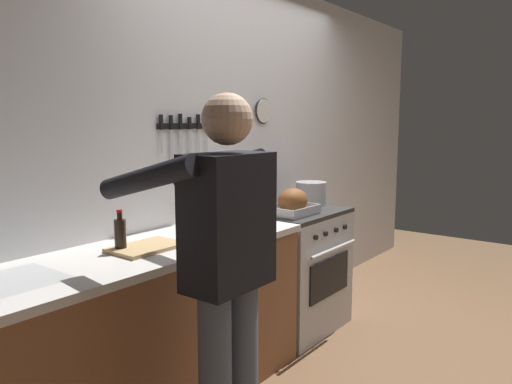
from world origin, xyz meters
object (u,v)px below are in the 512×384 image
at_px(cutting_board, 146,247).
at_px(bottle_hot_sauce, 232,210).
at_px(stove, 293,269).
at_px(stock_pot, 311,193).
at_px(bottle_soy_sauce, 120,234).
at_px(bottle_cooking_oil, 197,208).
at_px(roasting_pan, 293,203).
at_px(bottle_olive_oil, 210,206).
at_px(person_cook, 225,264).

relative_size(cutting_board, bottle_hot_sauce, 2.14).
relative_size(stove, cutting_board, 2.50).
bearing_deg(cutting_board, stock_pot, 1.59).
height_order(bottle_soy_sauce, bottle_cooking_oil, bottle_cooking_oil).
bearing_deg(bottle_hot_sauce, roasting_pan, -28.42).
distance_m(cutting_board, bottle_olive_oil, 0.67).
height_order(person_cook, stock_pot, person_cook).
xyz_separation_m(stock_pot, bottle_soy_sauce, (-1.80, 0.02, -0.00)).
height_order(roasting_pan, bottle_cooking_oil, bottle_cooking_oil).
xyz_separation_m(cutting_board, bottle_cooking_oil, (0.60, 0.22, 0.09)).
distance_m(cutting_board, bottle_cooking_oil, 0.64).
xyz_separation_m(stove, bottle_soy_sauce, (-1.51, 0.04, 0.54)).
distance_m(person_cook, cutting_board, 0.62).
height_order(bottle_cooking_oil, bottle_hot_sauce, bottle_cooking_oil).
height_order(stock_pot, cutting_board, stock_pot).
bearing_deg(bottle_olive_oil, stove, -9.49).
bearing_deg(stove, roasting_pan, -148.13).
xyz_separation_m(stove, bottle_hot_sauce, (-0.55, 0.12, 0.52)).
bearing_deg(stock_pot, person_cook, -159.76).
distance_m(bottle_cooking_oil, bottle_hot_sauce, 0.27).
bearing_deg(bottle_hot_sauce, person_cook, -141.36).
height_order(person_cook, bottle_hot_sauce, person_cook).
xyz_separation_m(bottle_olive_oil, bottle_hot_sauce, (0.21, -0.01, -0.05)).
relative_size(stove, person_cook, 0.54).
height_order(cutting_board, bottle_olive_oil, bottle_olive_oil).
bearing_deg(person_cook, cutting_board, -7.08).
xyz_separation_m(roasting_pan, bottle_cooking_oil, (-0.65, 0.30, 0.02)).
bearing_deg(bottle_soy_sauce, stove, -1.60).
bearing_deg(cutting_board, bottle_soy_sauce, 149.73).
bearing_deg(roasting_pan, bottle_cooking_oil, 155.36).
bearing_deg(stock_pot, bottle_cooking_oil, 170.92).
bearing_deg(bottle_olive_oil, bottle_cooking_oil, 121.11).
distance_m(stove, roasting_pan, 0.57).
bearing_deg(stove, bottle_hot_sauce, 167.91).
xyz_separation_m(stove, stock_pot, (0.29, 0.03, 0.54)).
distance_m(person_cook, bottle_cooking_oil, 1.09).
height_order(stock_pot, bottle_soy_sauce, bottle_soy_sauce).
relative_size(bottle_cooking_oil, bottle_hot_sauce, 1.48).
distance_m(stove, stock_pot, 0.61).
relative_size(stock_pot, bottle_hot_sauce, 1.45).
relative_size(stock_pot, bottle_soy_sauce, 1.13).
bearing_deg(roasting_pan, bottle_soy_sauce, 174.14).
distance_m(bottle_olive_oil, bottle_hot_sauce, 0.21).
distance_m(bottle_soy_sauce, bottle_cooking_oil, 0.72).
xyz_separation_m(person_cook, roasting_pan, (1.34, 0.54, 0.03)).
bearing_deg(roasting_pan, stove, 31.87).
xyz_separation_m(bottle_cooking_oil, bottle_hot_sauce, (0.25, -0.08, -0.04)).
relative_size(person_cook, bottle_olive_oil, 5.74).
distance_m(roasting_pan, cutting_board, 1.25).
bearing_deg(bottle_hot_sauce, stock_pot, -6.28).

